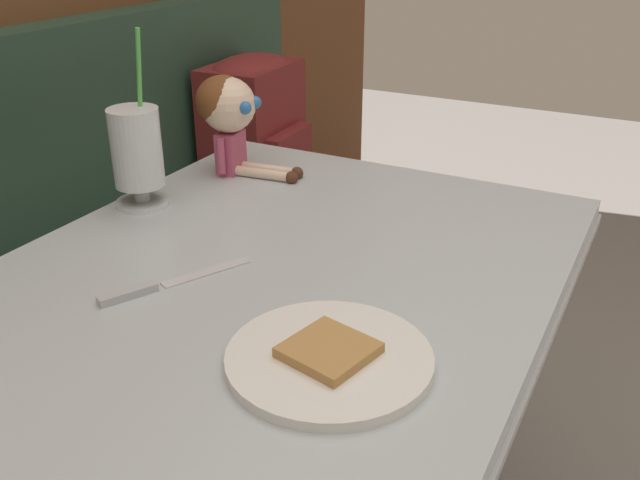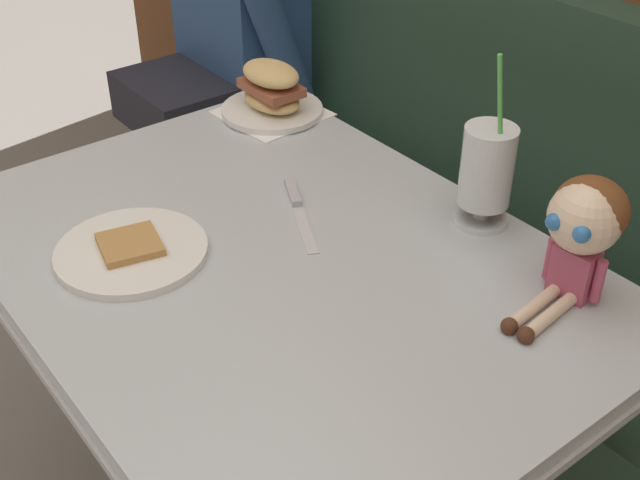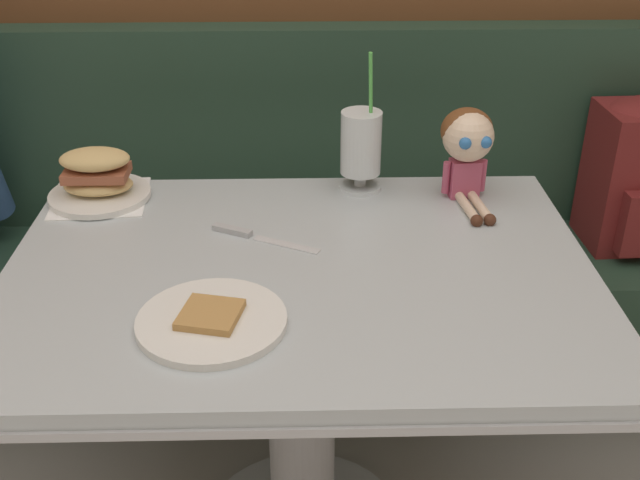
{
  "view_description": "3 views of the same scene",
  "coord_description": "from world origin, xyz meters",
  "px_view_note": "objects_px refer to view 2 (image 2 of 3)",
  "views": [
    {
      "loc": [
        -0.77,
        -0.32,
        1.24
      ],
      "look_at": [
        0.11,
        0.14,
        0.76
      ],
      "focal_mm": 39.41,
      "sensor_mm": 36.0,
      "label": 1
    },
    {
      "loc": [
        0.91,
        -0.43,
        1.52
      ],
      "look_at": [
        0.06,
        0.23,
        0.78
      ],
      "focal_mm": 45.95,
      "sensor_mm": 36.0,
      "label": 2
    },
    {
      "loc": [
        0.01,
        -1.06,
        1.48
      ],
      "look_at": [
        0.04,
        0.19,
        0.79
      ],
      "focal_mm": 43.53,
      "sensor_mm": 36.0,
      "label": 3
    }
  ],
  "objects_px": {
    "milkshake_glass": "(487,170)",
    "sandwich_plate": "(272,94)",
    "seated_doll": "(584,224)",
    "toast_plate": "(131,251)",
    "diner_patron": "(229,12)",
    "butter_knife": "(296,202)"
  },
  "relations": [
    {
      "from": "toast_plate",
      "to": "butter_knife",
      "type": "height_order",
      "value": "toast_plate"
    },
    {
      "from": "seated_doll",
      "to": "toast_plate",
      "type": "bearing_deg",
      "value": -136.36
    },
    {
      "from": "sandwich_plate",
      "to": "seated_doll",
      "type": "distance_m",
      "value": 0.8
    },
    {
      "from": "seated_doll",
      "to": "milkshake_glass",
      "type": "bearing_deg",
      "value": 169.04
    },
    {
      "from": "toast_plate",
      "to": "diner_patron",
      "type": "distance_m",
      "value": 1.18
    },
    {
      "from": "butter_knife",
      "to": "seated_doll",
      "type": "distance_m",
      "value": 0.51
    },
    {
      "from": "diner_patron",
      "to": "milkshake_glass",
      "type": "bearing_deg",
      "value": -11.43
    },
    {
      "from": "milkshake_glass",
      "to": "sandwich_plate",
      "type": "bearing_deg",
      "value": -176.04
    },
    {
      "from": "milkshake_glass",
      "to": "sandwich_plate",
      "type": "xyz_separation_m",
      "value": [
        -0.57,
        -0.04,
        -0.06
      ]
    },
    {
      "from": "milkshake_glass",
      "to": "diner_patron",
      "type": "distance_m",
      "value": 1.21
    },
    {
      "from": "milkshake_glass",
      "to": "seated_doll",
      "type": "height_order",
      "value": "milkshake_glass"
    },
    {
      "from": "toast_plate",
      "to": "diner_patron",
      "type": "bearing_deg",
      "value": 139.66
    },
    {
      "from": "sandwich_plate",
      "to": "seated_doll",
      "type": "relative_size",
      "value": 0.98
    },
    {
      "from": "milkshake_glass",
      "to": "seated_doll",
      "type": "distance_m",
      "value": 0.23
    },
    {
      "from": "sandwich_plate",
      "to": "seated_doll",
      "type": "height_order",
      "value": "seated_doll"
    },
    {
      "from": "toast_plate",
      "to": "sandwich_plate",
      "type": "relative_size",
      "value": 1.14
    },
    {
      "from": "milkshake_glass",
      "to": "sandwich_plate",
      "type": "height_order",
      "value": "milkshake_glass"
    },
    {
      "from": "seated_doll",
      "to": "diner_patron",
      "type": "distance_m",
      "value": 1.44
    },
    {
      "from": "toast_plate",
      "to": "butter_knife",
      "type": "xyz_separation_m",
      "value": [
        0.04,
        0.31,
        -0.0
      ]
    },
    {
      "from": "sandwich_plate",
      "to": "butter_knife",
      "type": "relative_size",
      "value": 1.0
    },
    {
      "from": "toast_plate",
      "to": "seated_doll",
      "type": "distance_m",
      "value": 0.71
    },
    {
      "from": "milkshake_glass",
      "to": "diner_patron",
      "type": "height_order",
      "value": "diner_patron"
    }
  ]
}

